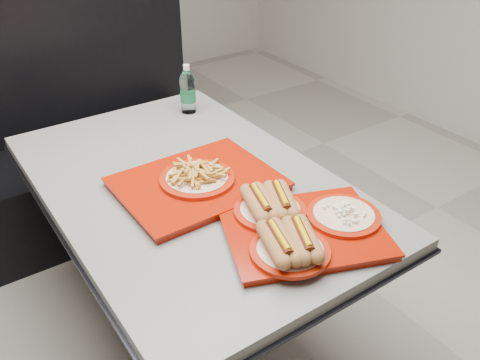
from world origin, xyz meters
TOP-DOWN VIEW (x-y plane):
  - ground at (0.00, 0.00)m, footprint 6.00×6.00m
  - diner_table at (0.00, 0.00)m, footprint 0.92×1.42m
  - booth_bench at (0.00, 1.09)m, footprint 1.30×0.57m
  - tray_near at (0.12, -0.45)m, footprint 0.56×0.50m
  - tray_far at (0.00, -0.06)m, footprint 0.52×0.41m
  - water_bottle at (0.29, 0.50)m, footprint 0.07×0.07m

SIDE VIEW (x-z plane):
  - ground at x=0.00m, z-range 0.00..0.00m
  - booth_bench at x=0.00m, z-range -0.27..1.08m
  - diner_table at x=0.00m, z-range 0.21..0.96m
  - tray_far at x=0.00m, z-range 0.73..0.83m
  - tray_near at x=0.12m, z-range 0.74..0.84m
  - water_bottle at x=0.29m, z-range 0.74..0.95m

